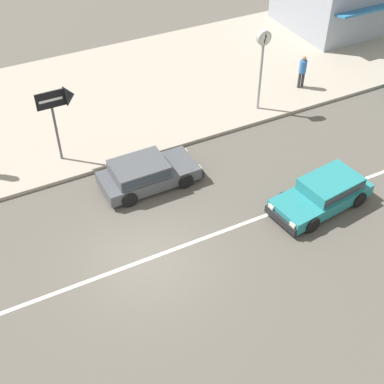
{
  "coord_description": "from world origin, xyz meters",
  "views": [
    {
      "loc": [
        -4.05,
        -11.16,
        13.22
      ],
      "look_at": [
        2.39,
        1.52,
        0.8
      ],
      "focal_mm": 50.0,
      "sensor_mm": 36.0,
      "label": 1
    }
  ],
  "objects": [
    {
      "name": "arrow_signboard",
      "position": [
        -0.46,
        6.34,
        2.74
      ],
      "size": [
        1.47,
        0.74,
        3.1
      ],
      "color": "#4C4C51",
      "rests_on": "kerb_strip"
    },
    {
      "name": "ground_plane",
      "position": [
        0.0,
        0.0,
        0.0
      ],
      "size": [
        160.0,
        160.0,
        0.0
      ],
      "primitive_type": "plane",
      "color": "#544F47"
    },
    {
      "name": "hatchback_teal_0",
      "position": [
        6.74,
        -0.44,
        0.59
      ],
      "size": [
        4.02,
        2.08,
        1.1
      ],
      "color": "teal",
      "rests_on": "ground"
    },
    {
      "name": "lane_centre_stripe",
      "position": [
        0.0,
        0.0,
        0.0
      ],
      "size": [
        50.4,
        0.14,
        0.01
      ],
      "primitive_type": "cube",
      "color": "silver",
      "rests_on": "ground"
    },
    {
      "name": "pedestrian_mid_kerb",
      "position": [
        10.83,
        6.69,
        1.08
      ],
      "size": [
        0.34,
        0.34,
        1.6
      ],
      "color": "#333338",
      "rests_on": "kerb_strip"
    },
    {
      "name": "street_clock",
      "position": [
        8.0,
        6.02,
        2.88
      ],
      "size": [
        0.63,
        0.22,
        3.7
      ],
      "color": "#9E9EA3",
      "rests_on": "kerb_strip"
    },
    {
      "name": "hatchback_dark_grey_1",
      "position": [
        1.44,
        3.51,
        0.59
      ],
      "size": [
        3.8,
        1.83,
        1.1
      ],
      "color": "#47494F",
      "rests_on": "ground"
    },
    {
      "name": "kerb_strip",
      "position": [
        0.0,
        10.06,
        0.07
      ],
      "size": [
        68.0,
        10.0,
        0.15
      ],
      "primitive_type": "cube",
      "color": "#9E9384",
      "rests_on": "ground"
    }
  ]
}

